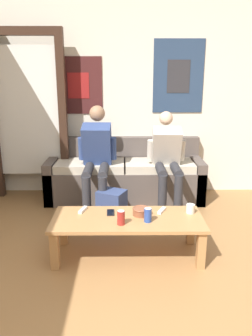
# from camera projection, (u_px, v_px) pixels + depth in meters

# --- Properties ---
(wall_back) EXTENTS (10.00, 0.07, 2.55)m
(wall_back) POSITION_uv_depth(u_px,v_px,m) (136.00, 99.00, 4.38)
(wall_back) COLOR silver
(wall_back) RESTS_ON ground_plane
(door_frame) EXTENTS (1.00, 0.10, 2.15)m
(door_frame) POSITION_uv_depth(u_px,v_px,m) (27.00, 107.00, 4.18)
(door_frame) COLOR #382319
(door_frame) RESTS_ON ground_plane
(couch) EXTENTS (2.01, 0.65, 0.78)m
(couch) POSITION_uv_depth(u_px,v_px,m) (125.00, 177.00, 4.33)
(couch) COLOR #564C47
(couch) RESTS_ON ground_plane
(coffee_table) EXTENTS (1.34, 0.54, 0.37)m
(coffee_table) POSITION_uv_depth(u_px,v_px,m) (128.00, 224.00, 2.93)
(coffee_table) COLOR #B27F4C
(coffee_table) RESTS_ON ground_plane
(person_seated_adult) EXTENTS (0.47, 0.92, 1.24)m
(person_seated_adult) POSITION_uv_depth(u_px,v_px,m) (97.00, 155.00, 3.90)
(person_seated_adult) COLOR #2D2D33
(person_seated_adult) RESTS_ON ground_plane
(person_seated_teen) EXTENTS (0.47, 0.86, 1.16)m
(person_seated_teen) POSITION_uv_depth(u_px,v_px,m) (167.00, 158.00, 3.92)
(person_seated_teen) COLOR #2D2D33
(person_seated_teen) RESTS_ON ground_plane
(backpack) EXTENTS (0.36, 0.34, 0.37)m
(backpack) POSITION_uv_depth(u_px,v_px,m) (111.00, 208.00, 3.61)
(backpack) COLOR navy
(backpack) RESTS_ON ground_plane
(ceramic_bowl) EXTENTS (0.16, 0.16, 0.07)m
(ceramic_bowl) POSITION_uv_depth(u_px,v_px,m) (141.00, 211.00, 2.96)
(ceramic_bowl) COLOR brown
(ceramic_bowl) RESTS_ON coffee_table
(pillar_candle) EXTENTS (0.08, 0.08, 0.09)m
(pillar_candle) POSITION_uv_depth(u_px,v_px,m) (190.00, 209.00, 3.00)
(pillar_candle) COLOR silver
(pillar_candle) RESTS_ON coffee_table
(drink_can_blue) EXTENTS (0.07, 0.07, 0.12)m
(drink_can_blue) POSITION_uv_depth(u_px,v_px,m) (148.00, 215.00, 2.82)
(drink_can_blue) COLOR #28479E
(drink_can_blue) RESTS_ON coffee_table
(drink_can_red) EXTENTS (0.07, 0.07, 0.12)m
(drink_can_red) POSITION_uv_depth(u_px,v_px,m) (121.00, 218.00, 2.77)
(drink_can_red) COLOR maroon
(drink_can_red) RESTS_ON coffee_table
(game_controller_near_left) EXTENTS (0.10, 0.14, 0.03)m
(game_controller_near_left) POSITION_uv_depth(u_px,v_px,m) (162.00, 210.00, 3.04)
(game_controller_near_left) COLOR white
(game_controller_near_left) RESTS_ON coffee_table
(game_controller_near_right) EXTENTS (0.07, 0.15, 0.03)m
(game_controller_near_right) POSITION_uv_depth(u_px,v_px,m) (83.00, 210.00, 3.05)
(game_controller_near_right) COLOR white
(game_controller_near_right) RESTS_ON coffee_table
(cell_phone) EXTENTS (0.07, 0.14, 0.01)m
(cell_phone) POSITION_uv_depth(u_px,v_px,m) (111.00, 212.00, 3.01)
(cell_phone) COLOR black
(cell_phone) RESTS_ON coffee_table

